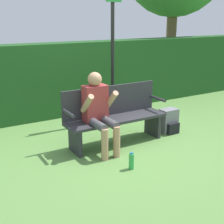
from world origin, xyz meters
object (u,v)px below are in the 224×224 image
at_px(backpack, 169,121).
at_px(park_bench, 114,115).
at_px(signpost, 113,50).
at_px(water_bottle, 131,161).
at_px(person_seated, 99,109).

bearing_deg(backpack, park_bench, 175.00).
distance_m(backpack, signpost, 1.75).
distance_m(park_bench, backpack, 1.17).
bearing_deg(water_bottle, backpack, 31.41).
bearing_deg(park_bench, signpost, 60.71).
bearing_deg(park_bench, person_seated, -159.22).
xyz_separation_m(person_seated, water_bottle, (0.07, -0.83, -0.57)).
distance_m(park_bench, person_seated, 0.45).
height_order(backpack, signpost, signpost).
relative_size(person_seated, water_bottle, 4.96).
bearing_deg(signpost, person_seated, -129.66).
bearing_deg(backpack, signpost, 119.06).
bearing_deg(backpack, person_seated, -178.33).
relative_size(person_seated, signpost, 0.48).
bearing_deg(water_bottle, park_bench, 72.68).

